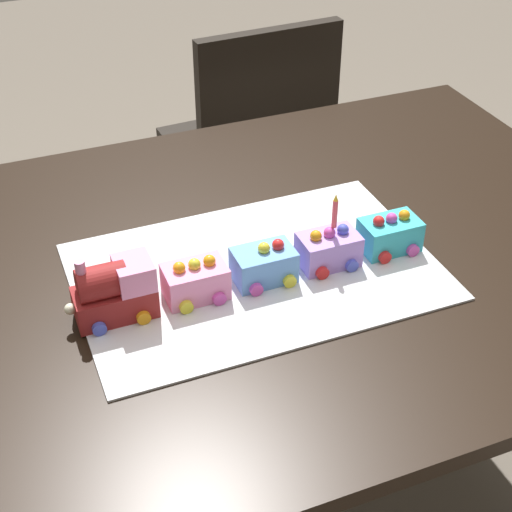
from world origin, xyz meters
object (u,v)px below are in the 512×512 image
at_px(cake_car_caboose_bubblegum, 195,281).
at_px(cake_locomotive, 115,291).
at_px(chair, 252,148).
at_px(cake_car_gondola_turquoise, 390,234).
at_px(dining_table, 265,301).
at_px(cake_car_tanker_lavender, 328,249).
at_px(birthday_candle, 335,211).
at_px(cake_car_flatbed_sky_blue, 264,265).

bearing_deg(cake_car_caboose_bubblegum, cake_locomotive, 180.00).
distance_m(chair, cake_car_gondola_turquoise, 0.95).
bearing_deg(chair, dining_table, 66.99).
xyz_separation_m(cake_locomotive, cake_car_caboose_bubblegum, (0.13, -0.00, -0.02)).
height_order(dining_table, chair, chair).
height_order(dining_table, cake_car_tanker_lavender, cake_car_tanker_lavender).
bearing_deg(cake_car_caboose_bubblegum, birthday_candle, 0.00).
bearing_deg(cake_car_caboose_bubblegum, dining_table, 24.52).
bearing_deg(birthday_candle, cake_car_gondola_turquoise, -0.00).
relative_size(cake_car_caboose_bubblegum, cake_car_flatbed_sky_blue, 1.00).
bearing_deg(cake_car_caboose_bubblegum, cake_car_gondola_turquoise, 0.00).
distance_m(cake_car_caboose_bubblegum, cake_car_flatbed_sky_blue, 0.12).
xyz_separation_m(cake_car_gondola_turquoise, birthday_candle, (-0.11, 0.00, 0.07)).
bearing_deg(cake_car_flatbed_sky_blue, chair, 69.71).
height_order(chair, cake_car_flatbed_sky_blue, chair).
xyz_separation_m(cake_car_flatbed_sky_blue, cake_car_tanker_lavender, (0.12, 0.00, 0.00)).
distance_m(dining_table, cake_car_tanker_lavender, 0.18).
xyz_separation_m(dining_table, chair, (0.30, 0.83, -0.16)).
bearing_deg(birthday_candle, cake_locomotive, 180.00).
bearing_deg(cake_car_caboose_bubblegum, chair, 63.37).
xyz_separation_m(chair, cake_car_tanker_lavender, (-0.22, -0.90, 0.30)).
height_order(cake_locomotive, cake_car_tanker_lavender, cake_locomotive).
bearing_deg(chair, cake_car_caboose_bubblegum, 60.31).
bearing_deg(cake_car_gondola_turquoise, cake_car_caboose_bubblegum, 180.00).
height_order(chair, cake_car_tanker_lavender, chair).
bearing_deg(cake_car_caboose_bubblegum, cake_car_tanker_lavender, 0.00).
bearing_deg(dining_table, cake_car_tanker_lavender, -38.18).
bearing_deg(cake_locomotive, cake_car_tanker_lavender, -0.00).
xyz_separation_m(chair, cake_car_flatbed_sky_blue, (-0.33, -0.90, 0.30)).
bearing_deg(dining_table, cake_car_caboose_bubblegum, -155.48).
xyz_separation_m(cake_car_tanker_lavender, birthday_candle, (0.01, 0.00, 0.07)).
xyz_separation_m(dining_table, cake_car_gondola_turquoise, (0.20, -0.07, 0.14)).
xyz_separation_m(chair, birthday_candle, (-0.21, -0.90, 0.37)).
bearing_deg(cake_car_tanker_lavender, cake_car_gondola_turquoise, 0.00).
bearing_deg(cake_car_gondola_turquoise, birthday_candle, 180.00).
bearing_deg(cake_car_tanker_lavender, birthday_candle, 0.00).
height_order(dining_table, cake_locomotive, cake_locomotive).
bearing_deg(dining_table, birthday_candle, -35.93).
relative_size(dining_table, cake_car_gondola_turquoise, 14.00).
distance_m(cake_locomotive, birthday_candle, 0.38).
distance_m(chair, cake_locomotive, 1.12).
bearing_deg(chair, cake_car_tanker_lavender, 73.48).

